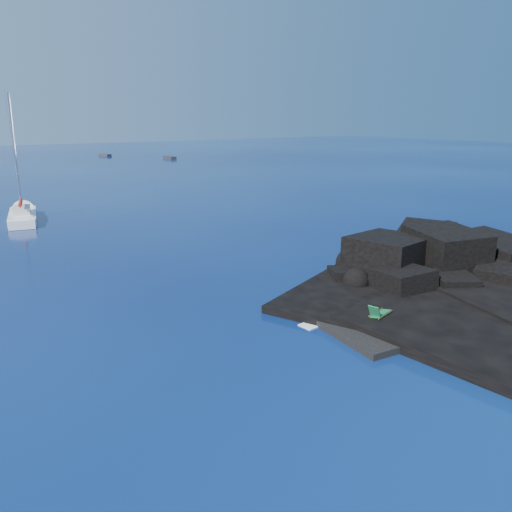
{
  "coord_description": "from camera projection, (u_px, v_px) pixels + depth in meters",
  "views": [
    {
      "loc": [
        -16.23,
        -16.06,
        10.86
      ],
      "look_at": [
        1.68,
        9.98,
        2.0
      ],
      "focal_mm": 35.0,
      "sensor_mm": 36.0,
      "label": 1
    }
  ],
  "objects": [
    {
      "name": "beach",
      "position": [
        396.0,
        322.0,
        27.38
      ],
      "size": [
        9.08,
        6.86,
        0.7
      ],
      "primitive_type": "cube",
      "rotation": [
        0.0,
        0.0,
        -0.1
      ],
      "color": "black",
      "rests_on": "ground"
    },
    {
      "name": "headland",
      "position": [
        450.0,
        282.0,
        34.0
      ],
      "size": [
        24.0,
        24.0,
        3.6
      ],
      "primitive_type": null,
      "color": "black",
      "rests_on": "ground"
    },
    {
      "name": "sailboat",
      "position": [
        23.0,
        221.0,
        53.82
      ],
      "size": [
        5.07,
        12.98,
        13.32
      ],
      "primitive_type": null,
      "rotation": [
        0.0,
        0.0,
        -0.19
      ],
      "color": "white",
      "rests_on": "ground"
    },
    {
      "name": "sunbather",
      "position": [
        400.0,
        320.0,
        26.26
      ],
      "size": [
        1.6,
        1.02,
        0.21
      ],
      "primitive_type": null,
      "rotation": [
        0.0,
        0.0,
        0.43
      ],
      "color": "tan",
      "rests_on": "towel"
    },
    {
      "name": "surf_foam",
      "position": [
        345.0,
        296.0,
        31.22
      ],
      "size": [
        10.0,
        8.0,
        0.06
      ],
      "primitive_type": null,
      "color": "white",
      "rests_on": "ground"
    },
    {
      "name": "deck_chair",
      "position": [
        381.0,
        310.0,
        26.6
      ],
      "size": [
        1.76,
        1.1,
        1.12
      ],
      "primitive_type": null,
      "rotation": [
        0.0,
        0.0,
        0.26
      ],
      "color": "#166535",
      "rests_on": "beach"
    },
    {
      "name": "distant_boat_a",
      "position": [
        105.0,
        156.0,
        141.56
      ],
      "size": [
        2.44,
        4.86,
        0.62
      ],
      "primitive_type": "cube",
      "rotation": [
        0.0,
        0.0,
        0.22
      ],
      "color": "#2B2B31",
      "rests_on": "ground"
    },
    {
      "name": "ground",
      "position": [
        343.0,
        345.0,
        24.53
      ],
      "size": [
        400.0,
        400.0,
        0.0
      ],
      "primitive_type": "plane",
      "color": "#030730",
      "rests_on": "ground"
    },
    {
      "name": "distant_boat_b",
      "position": [
        170.0,
        159.0,
        132.73
      ],
      "size": [
        1.69,
        5.1,
        0.68
      ],
      "primitive_type": "cube",
      "rotation": [
        0.0,
        0.0,
        0.02
      ],
      "color": "#27262B",
      "rests_on": "ground"
    },
    {
      "name": "marker_cone",
      "position": [
        376.0,
        318.0,
        26.38
      ],
      "size": [
        0.35,
        0.35,
        0.5
      ],
      "primitive_type": "cone",
      "rotation": [
        0.0,
        0.0,
        -0.08
      ],
      "color": "#EA590C",
      "rests_on": "beach"
    },
    {
      "name": "towel",
      "position": [
        400.0,
        323.0,
        26.29
      ],
      "size": [
        2.15,
        1.65,
        0.05
      ],
      "primitive_type": "cube",
      "rotation": [
        0.0,
        0.0,
        0.43
      ],
      "color": "silver",
      "rests_on": "beach"
    }
  ]
}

